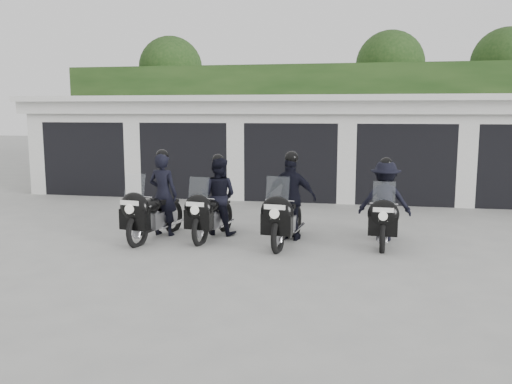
% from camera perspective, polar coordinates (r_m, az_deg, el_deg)
% --- Properties ---
extents(ground, '(80.00, 80.00, 0.00)m').
position_cam_1_polar(ground, '(9.95, -0.55, -6.26)').
color(ground, '#9E9E99').
rests_on(ground, ground).
extents(garage_block, '(16.40, 6.80, 2.96)m').
position_cam_1_polar(garage_block, '(17.63, 4.72, 4.91)').
color(garage_block, silver).
rests_on(garage_block, ground).
extents(background_vegetation, '(20.00, 3.90, 5.80)m').
position_cam_1_polar(background_vegetation, '(22.40, 7.11, 9.10)').
color(background_vegetation, '#193312').
rests_on(background_vegetation, ground).
extents(police_bike_a, '(0.83, 2.09, 1.83)m').
position_cam_1_polar(police_bike_a, '(11.01, -10.48, -1.10)').
color(police_bike_a, black).
rests_on(police_bike_a, ground).
extents(police_bike_b, '(0.85, 1.97, 1.72)m').
position_cam_1_polar(police_bike_b, '(11.04, -4.33, -0.95)').
color(police_bike_b, black).
rests_on(police_bike_b, ground).
extents(police_bike_c, '(1.05, 2.09, 1.82)m').
position_cam_1_polar(police_bike_c, '(10.53, 3.49, -1.15)').
color(police_bike_c, black).
rests_on(police_bike_c, ground).
extents(police_bike_d, '(1.05, 1.95, 1.70)m').
position_cam_1_polar(police_bike_d, '(10.81, 13.38, -1.37)').
color(police_bike_d, black).
rests_on(police_bike_d, ground).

